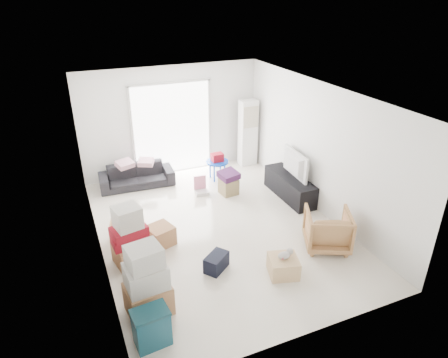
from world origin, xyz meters
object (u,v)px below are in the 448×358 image
Objects in this scene: sofa at (136,173)px; wood_crate at (283,266)px; storage_bins at (151,327)px; television at (291,173)px; kids_table at (217,161)px; tv_console at (290,186)px; armchair at (328,228)px; ac_tower at (248,133)px; ottoman at (229,186)px.

sofa is 4.52m from wood_crate.
television is at bearing 36.35° from storage_bins.
sofa is 2.57× the size of kids_table.
tv_console is 1.99m from armchair.
sofa reaches higher than wood_crate.
television is 1.99m from armchair.
storage_bins is at bearing 40.73° from armchair.
kids_table is 1.44× the size of wood_crate.
television is (0.00, 0.00, 0.33)m from tv_console.
ac_tower reaches higher than kids_table.
ac_tower reaches higher than ottoman.
kids_table is at bearing 84.30° from wood_crate.
ottoman is (2.68, 3.56, -0.09)m from storage_bins.
armchair is 2.76m from ottoman.
kids_table reaches higher than wood_crate.
ottoman is at bearing -129.88° from ac_tower.
sofa reaches higher than storage_bins.
tv_console is 3.29× the size of wood_crate.
sofa is 4.72× the size of ottoman.
storage_bins is 1.50× the size of ottoman.
storage_bins is at bearing 130.47° from television.
armchair reaches higher than television.
sofa is at bearing 146.22° from ottoman.
ac_tower is at bearing 6.31° from sofa.
ac_tower is at bearing 26.86° from kids_table.
ac_tower is 2.57× the size of kids_table.
television is 1.50× the size of kids_table.
armchair is at bearing -51.86° from sofa.
wood_crate is at bearing -66.56° from sofa.
kids_table reaches higher than ottoman.
ac_tower is at bearing 91.37° from tv_console.
armchair reaches higher than tv_console.
sofa is at bearing 80.30° from storage_bins.
ottoman is at bearing -46.93° from armchair.
tv_console is at bearing 36.35° from storage_bins.
armchair is at bearing 14.90° from storage_bins.
storage_bins is at bearing -127.03° from ottoman.
kids_table is (1.92, -0.41, 0.15)m from sofa.
kids_table is at bearing -51.90° from armchair.
ac_tower is 2.17m from tv_console.
sofa is at bearing 109.96° from wood_crate.
tv_console is at bearing 0.00° from television.
ottoman is at bearing 150.50° from tv_console.
ac_tower is 1.00× the size of sofa.
storage_bins is 4.46m from ottoman.
television is (0.05, -2.08, -0.29)m from ac_tower.
sofa is 2.18× the size of armchair.
kids_table is at bearing -8.53° from sofa.
storage_bins is (-3.85, -4.95, -0.59)m from ac_tower.
tv_console is 4.84m from storage_bins.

